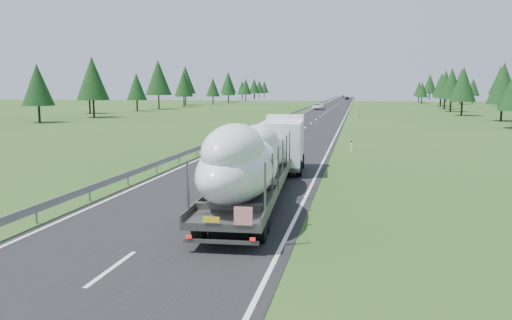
% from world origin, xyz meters
% --- Properties ---
extents(ground, '(400.00, 400.00, 0.00)m').
position_xyz_m(ground, '(0.00, 0.00, 0.00)').
color(ground, '#264617').
rests_on(ground, ground).
extents(road_surface, '(10.00, 400.00, 0.02)m').
position_xyz_m(road_surface, '(0.00, 100.00, 0.01)').
color(road_surface, black).
rests_on(road_surface, ground).
extents(guardrail, '(0.10, 400.00, 0.76)m').
position_xyz_m(guardrail, '(-5.30, 99.94, 0.60)').
color(guardrail, slate).
rests_on(guardrail, ground).
extents(marker_posts, '(0.13, 350.08, 1.00)m').
position_xyz_m(marker_posts, '(6.50, 155.00, 0.54)').
color(marker_posts, silver).
rests_on(marker_posts, ground).
extents(highway_sign, '(0.08, 0.90, 2.60)m').
position_xyz_m(highway_sign, '(7.20, 80.00, 1.81)').
color(highway_sign, slate).
rests_on(highway_sign, ground).
extents(tree_line_left, '(14.43, 298.24, 12.41)m').
position_xyz_m(tree_line_left, '(-43.49, 114.45, 6.69)').
color(tree_line_left, black).
rests_on(tree_line_left, ground).
extents(boat_truck, '(3.58, 19.10, 4.02)m').
position_xyz_m(boat_truck, '(2.37, 10.28, 2.12)').
color(boat_truck, white).
rests_on(boat_truck, ground).
extents(distant_van, '(2.77, 5.84, 1.61)m').
position_xyz_m(distant_van, '(-2.82, 111.93, 0.80)').
color(distant_van, silver).
rests_on(distant_van, ground).
extents(distant_car_dark, '(2.10, 4.76, 1.59)m').
position_xyz_m(distant_car_dark, '(1.58, 226.20, 0.80)').
color(distant_car_dark, black).
rests_on(distant_car_dark, ground).
extents(distant_car_blue, '(1.70, 4.51, 1.47)m').
position_xyz_m(distant_car_blue, '(-1.98, 285.94, 0.73)').
color(distant_car_blue, '#1B1F4E').
rests_on(distant_car_blue, ground).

